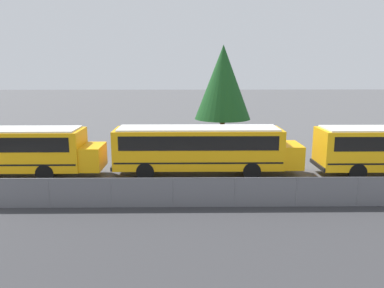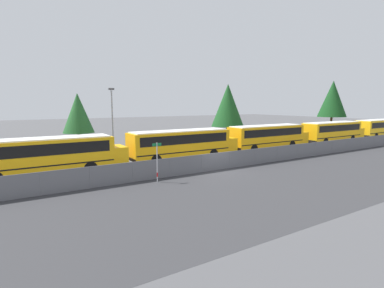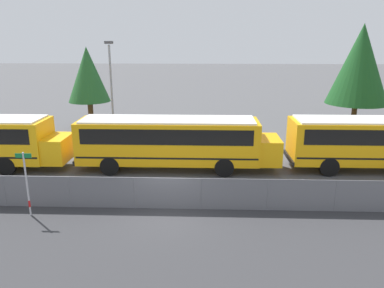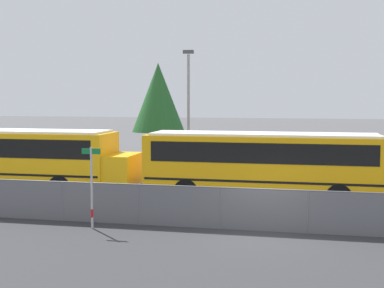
{
  "view_description": "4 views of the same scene",
  "coord_description": "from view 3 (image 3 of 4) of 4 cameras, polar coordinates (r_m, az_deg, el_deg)",
  "views": [
    {
      "loc": [
        11.23,
        -17.37,
        6.72
      ],
      "look_at": [
        11.55,
        6.0,
        1.94
      ],
      "focal_mm": 35.0,
      "sensor_mm": 36.0,
      "label": 1
    },
    {
      "loc": [
        -15.17,
        -20.3,
        5.69
      ],
      "look_at": [
        0.39,
        4.53,
        1.73
      ],
      "focal_mm": 28.0,
      "sensor_mm": 36.0,
      "label": 2
    },
    {
      "loc": [
        1.69,
        -15.65,
        7.55
      ],
      "look_at": [
        0.95,
        4.49,
        1.82
      ],
      "focal_mm": 35.0,
      "sensor_mm": 36.0,
      "label": 3
    },
    {
      "loc": [
        1.38,
        -18.38,
        4.66
      ],
      "look_at": [
        -3.85,
        6.09,
        2.46
      ],
      "focal_mm": 50.0,
      "sensor_mm": 36.0,
      "label": 4
    }
  ],
  "objects": [
    {
      "name": "ground_plane",
      "position": [
        17.45,
        -3.72,
        -9.78
      ],
      "size": [
        200.0,
        200.0,
        0.0
      ],
      "primitive_type": "plane",
      "color": "#4C4C4F"
    },
    {
      "name": "school_bus_3",
      "position": [
        21.86,
        -2.97,
        0.74
      ],
      "size": [
        11.79,
        2.62,
        3.07
      ],
      "color": "orange",
      "rests_on": "ground_plane"
    },
    {
      "name": "tree_2",
      "position": [
        34.64,
        24.21,
        10.99
      ],
      "size": [
        5.06,
        5.06,
        8.71
      ],
      "color": "#51381E",
      "rests_on": "ground_plane"
    },
    {
      "name": "fence",
      "position": [
        17.13,
        -3.76,
        -7.46
      ],
      "size": [
        99.52,
        0.07,
        1.51
      ],
      "color": "#9EA0A5",
      "rests_on": "ground_plane"
    },
    {
      "name": "tree_0",
      "position": [
        32.6,
        -15.57,
        10.13
      ],
      "size": [
        3.45,
        3.45,
        6.88
      ],
      "color": "#51381E",
      "rests_on": "ground_plane"
    },
    {
      "name": "street_sign",
      "position": [
        17.69,
        -23.88,
        -5.39
      ],
      "size": [
        0.7,
        0.09,
        2.91
      ],
      "color": "#B7B7BC",
      "rests_on": "ground_plane"
    },
    {
      "name": "light_pole",
      "position": [
        28.48,
        -12.19,
        8.46
      ],
      "size": [
        0.6,
        0.24,
        7.33
      ],
      "color": "gray",
      "rests_on": "ground_plane"
    }
  ]
}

